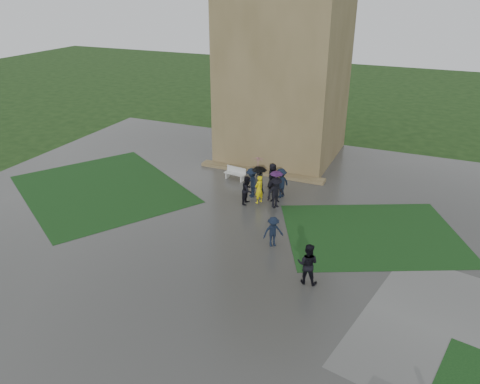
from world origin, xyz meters
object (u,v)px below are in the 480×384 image
at_px(tower, 286,32).
at_px(pedestrian_mid, 273,232).
at_px(bench, 235,173).
at_px(pedestrian_near, 308,264).

xyz_separation_m(tower, pedestrian_mid, (4.03, -13.24, -8.17)).
distance_m(bench, pedestrian_mid, 8.89).
bearing_deg(pedestrian_near, pedestrian_mid, -48.11).
bearing_deg(pedestrian_near, tower, -71.50).
bearing_deg(pedestrian_mid, tower, 67.77).
height_order(tower, bench, tower).
bearing_deg(tower, pedestrian_near, -67.43).
distance_m(bench, pedestrian_near, 12.28).
xyz_separation_m(bench, pedestrian_mid, (5.27, -7.16, 0.37)).
distance_m(pedestrian_mid, pedestrian_near, 3.43).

